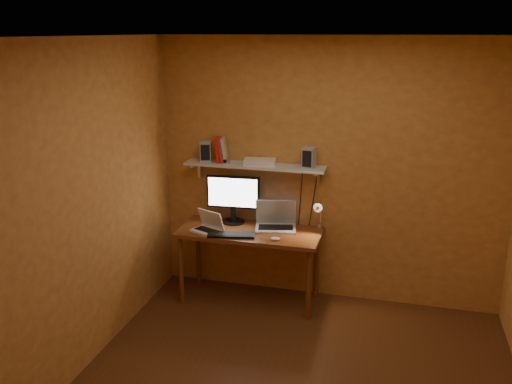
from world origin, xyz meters
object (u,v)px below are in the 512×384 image
(keyboard, at_px, (231,235))
(speaker_right, at_px, (309,158))
(shelf_camera, at_px, (225,161))
(monitor, at_px, (233,197))
(laptop, at_px, (276,221))
(desk_lamp, at_px, (319,212))
(mouse, at_px, (275,239))
(speaker_left, at_px, (206,151))
(wall_shelf, at_px, (255,166))
(router, at_px, (260,162))
(netbook, at_px, (209,226))
(desk, at_px, (250,239))

(keyboard, relative_size, speaker_right, 2.25)
(shelf_camera, bearing_deg, monitor, 33.17)
(laptop, height_order, desk_lamp, desk_lamp)
(desk_lamp, bearing_deg, mouse, -138.52)
(shelf_camera, bearing_deg, keyboard, -64.36)
(keyboard, bearing_deg, speaker_right, 17.69)
(speaker_left, bearing_deg, monitor, -18.23)
(wall_shelf, bearing_deg, mouse, -51.67)
(mouse, bearing_deg, router, 118.25)
(keyboard, bearing_deg, netbook, 152.79)
(desk_lamp, bearing_deg, speaker_left, 176.40)
(mouse, bearing_deg, speaker_left, 149.73)
(desk, bearing_deg, mouse, -32.00)
(shelf_camera, relative_size, router, 0.32)
(desk, distance_m, keyboard, 0.25)
(router, bearing_deg, shelf_camera, -170.44)
(wall_shelf, xyz_separation_m, speaker_right, (0.54, -0.01, 0.12))
(speaker_left, xyz_separation_m, shelf_camera, (0.22, -0.06, -0.07))
(netbook, distance_m, mouse, 0.69)
(speaker_left, relative_size, router, 0.65)
(monitor, relative_size, speaker_left, 2.71)
(desk, xyz_separation_m, desk_lamp, (0.66, 0.13, 0.29))
(laptop, bearing_deg, monitor, 162.82)
(mouse, xyz_separation_m, router, (-0.25, 0.39, 0.63))
(desk, relative_size, speaker_right, 6.99)
(netbook, height_order, speaker_right, speaker_right)
(speaker_left, bearing_deg, wall_shelf, -15.92)
(netbook, bearing_deg, monitor, 84.69)
(keyboard, xyz_separation_m, shelf_camera, (-0.16, 0.33, 0.64))
(monitor, relative_size, netbook, 1.59)
(speaker_left, distance_m, shelf_camera, 0.24)
(netbook, relative_size, speaker_right, 1.71)
(keyboard, relative_size, mouse, 4.97)
(speaker_right, xyz_separation_m, shelf_camera, (-0.83, -0.04, -0.07))
(desk, height_order, keyboard, keyboard)
(desk, relative_size, monitor, 2.57)
(speaker_right, distance_m, router, 0.49)
(keyboard, distance_m, shelf_camera, 0.74)
(netbook, relative_size, shelf_camera, 3.42)
(netbook, bearing_deg, laptop, 45.57)
(monitor, bearing_deg, wall_shelf, -1.42)
(mouse, bearing_deg, speaker_right, 53.15)
(wall_shelf, distance_m, shelf_camera, 0.29)
(netbook, relative_size, desk_lamp, 0.91)
(shelf_camera, bearing_deg, router, 9.56)
(desk, height_order, shelf_camera, shelf_camera)
(keyboard, bearing_deg, wall_shelf, 59.89)
(keyboard, height_order, speaker_right, speaker_right)
(laptop, bearing_deg, speaker_right, -3.62)
(netbook, height_order, shelf_camera, shelf_camera)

